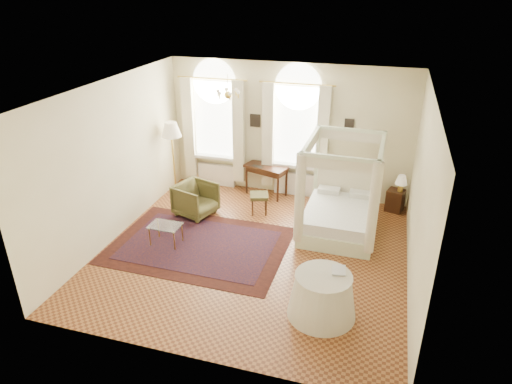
% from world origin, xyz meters
% --- Properties ---
extents(ground, '(6.00, 6.00, 0.00)m').
position_xyz_m(ground, '(0.00, 0.00, 0.00)').
color(ground, '#96582B').
rests_on(ground, ground).
extents(room_walls, '(6.00, 6.00, 6.00)m').
position_xyz_m(room_walls, '(0.00, 0.00, 1.98)').
color(room_walls, '#F9EBBD').
rests_on(room_walls, ground).
extents(window_left, '(1.62, 0.27, 3.29)m').
position_xyz_m(window_left, '(-1.90, 2.87, 1.49)').
color(window_left, white).
rests_on(window_left, room_walls).
extents(window_right, '(1.62, 0.27, 3.29)m').
position_xyz_m(window_right, '(0.20, 2.87, 1.49)').
color(window_right, white).
rests_on(window_right, room_walls).
extents(chandelier, '(0.51, 0.45, 0.50)m').
position_xyz_m(chandelier, '(-0.90, 1.20, 2.91)').
color(chandelier, gold).
rests_on(chandelier, room_walls).
extents(wall_pictures, '(2.54, 0.03, 0.39)m').
position_xyz_m(wall_pictures, '(0.09, 2.97, 1.89)').
color(wall_pictures, black).
rests_on(wall_pictures, room_walls).
extents(canopy_bed, '(1.63, 1.98, 2.10)m').
position_xyz_m(canopy_bed, '(1.55, 1.28, 0.48)').
color(canopy_bed, beige).
rests_on(canopy_bed, ground).
extents(nightstand, '(0.46, 0.43, 0.54)m').
position_xyz_m(nightstand, '(2.70, 2.70, 0.27)').
color(nightstand, '#351A0E').
rests_on(nightstand, ground).
extents(nightstand_lamp, '(0.28, 0.28, 0.40)m').
position_xyz_m(nightstand_lamp, '(2.78, 2.66, 0.80)').
color(nightstand_lamp, gold).
rests_on(nightstand_lamp, nightstand).
extents(writing_desk, '(1.17, 0.83, 0.79)m').
position_xyz_m(writing_desk, '(-0.47, 2.70, 0.68)').
color(writing_desk, '#351A0E').
rests_on(writing_desk, ground).
extents(laptop, '(0.37, 0.29, 0.03)m').
position_xyz_m(laptop, '(-0.65, 2.59, 0.81)').
color(laptop, black).
rests_on(laptop, writing_desk).
extents(stool, '(0.52, 0.52, 0.48)m').
position_xyz_m(stool, '(-0.37, 1.68, 0.40)').
color(stool, '#41391B').
rests_on(stool, ground).
extents(armchair, '(1.05, 1.03, 0.77)m').
position_xyz_m(armchair, '(-1.76, 1.18, 0.39)').
color(armchair, '#433D1C').
rests_on(armchair, ground).
extents(coffee_table, '(0.65, 0.46, 0.44)m').
position_xyz_m(coffee_table, '(-1.84, -0.21, 0.40)').
color(coffee_table, white).
rests_on(coffee_table, ground).
extents(floor_lamp, '(0.49, 0.49, 1.91)m').
position_xyz_m(floor_lamp, '(-2.70, 2.05, 1.63)').
color(floor_lamp, gold).
rests_on(floor_lamp, ground).
extents(oriental_rug, '(3.62, 2.62, 0.01)m').
position_xyz_m(oriental_rug, '(-1.15, -0.09, 0.01)').
color(oriental_rug, '#421810').
rests_on(oriental_rug, ground).
extents(side_table, '(1.13, 1.13, 0.77)m').
position_xyz_m(side_table, '(1.62, -1.50, 0.38)').
color(side_table, beige).
rests_on(side_table, ground).
extents(book, '(0.26, 0.32, 0.03)m').
position_xyz_m(book, '(1.72, -1.32, 0.79)').
color(book, black).
rests_on(book, side_table).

